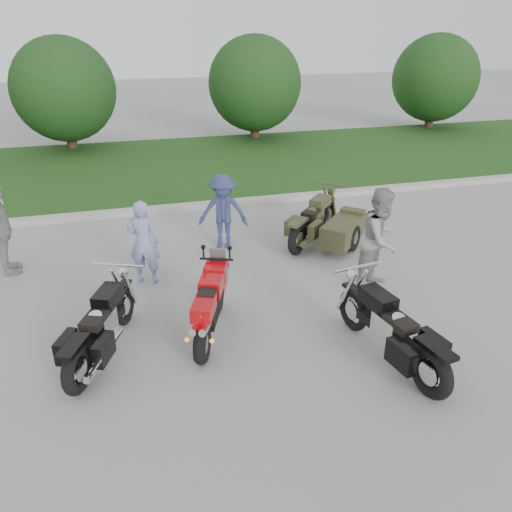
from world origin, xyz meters
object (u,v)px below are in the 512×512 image
object	(u,v)px
cruiser_right	(394,334)
person_grey	(381,239)
person_denim	(223,212)
sportbike_red	(210,304)
cruiser_left	(100,331)
person_stripe	(144,242)
cruiser_sidecar	(330,227)
person_back	(1,229)

from	to	relation	value
cruiser_right	person_grey	bearing A→B (deg)	58.41
person_grey	person_denim	bearing A→B (deg)	98.87
sportbike_red	person_denim	bearing A→B (deg)	95.44
cruiser_left	person_stripe	xyz separation A→B (m)	(0.79, 2.17, 0.34)
cruiser_left	cruiser_sidecar	size ratio (longest dim) A/B	1.03
sportbike_red	cruiser_left	size ratio (longest dim) A/B	0.87
cruiser_left	cruiser_sidecar	world-z (taller)	cruiser_sidecar
person_back	person_denim	bearing A→B (deg)	-94.65
person_stripe	cruiser_sidecar	bearing A→B (deg)	-151.82
sportbike_red	cruiser_sidecar	bearing A→B (deg)	61.97
cruiser_left	cruiser_right	xyz separation A→B (m)	(3.89, -1.20, 0.02)
sportbike_red	cruiser_left	world-z (taller)	sportbike_red
person_stripe	person_back	distance (m)	2.72
person_grey	person_denim	world-z (taller)	person_grey
person_denim	person_back	xyz separation A→B (m)	(-4.19, -0.09, 0.10)
cruiser_left	person_grey	world-z (taller)	person_grey
cruiser_sidecar	person_back	world-z (taller)	person_back
sportbike_red	person_denim	distance (m)	3.35
person_grey	cruiser_left	bearing A→B (deg)	156.52
person_stripe	person_denim	world-z (taller)	person_denim
cruiser_left	person_denim	distance (m)	4.18
sportbike_red	person_grey	bearing A→B (deg)	34.72
cruiser_sidecar	person_stripe	world-z (taller)	person_stripe
sportbike_red	person_back	xyz separation A→B (m)	(-3.29, 3.12, 0.34)
cruiser_left	cruiser_right	distance (m)	4.07
person_stripe	cruiser_right	bearing A→B (deg)	151.73
cruiser_left	person_denim	size ratio (longest dim) A/B	1.36
cruiser_sidecar	person_stripe	bearing A→B (deg)	-126.20
cruiser_sidecar	person_stripe	size ratio (longest dim) A/B	1.33
cruiser_right	person_back	world-z (taller)	person_back
person_back	person_stripe	bearing A→B (deg)	-119.28
cruiser_left	cruiser_right	world-z (taller)	cruiser_right
person_back	person_grey	bearing A→B (deg)	-115.89
sportbike_red	person_back	size ratio (longest dim) A/B	1.06
person_stripe	person_back	xyz separation A→B (m)	(-2.49, 1.08, 0.10)
cruiser_right	person_back	xyz separation A→B (m)	(-5.60, 4.45, 0.42)
person_denim	person_back	size ratio (longest dim) A/B	0.89
cruiser_sidecar	person_grey	distance (m)	1.96
cruiser_sidecar	person_stripe	xyz separation A→B (m)	(-3.88, -0.62, 0.37)
sportbike_red	cruiser_sidecar	distance (m)	4.07
cruiser_right	cruiser_sidecar	world-z (taller)	cruiser_right
sportbike_red	person_grey	world-z (taller)	person_grey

